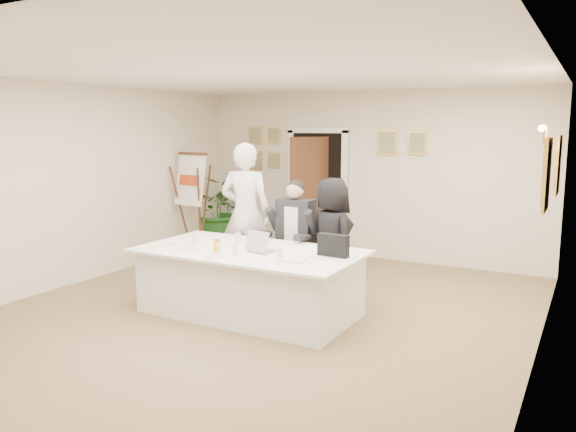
{
  "coord_description": "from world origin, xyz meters",
  "views": [
    {
      "loc": [
        3.39,
        -5.39,
        2.18
      ],
      "look_at": [
        0.08,
        0.6,
        1.11
      ],
      "focal_mm": 35.0,
      "sensor_mm": 36.0,
      "label": 1
    }
  ],
  "objects_px": {
    "standing_woman": "(332,239)",
    "standing_man": "(246,213)",
    "laptop": "(262,239)",
    "oj_glass": "(216,248)",
    "conference_table": "(250,281)",
    "paper_stack": "(291,260)",
    "steel_jug": "(217,245)",
    "laptop_bag": "(333,245)",
    "seated_man": "(294,237)",
    "potted_palm": "(221,210)",
    "flip_chart": "(195,209)"
  },
  "relations": [
    {
      "from": "paper_stack",
      "to": "steel_jug",
      "type": "relative_size",
      "value": 2.71
    },
    {
      "from": "laptop_bag",
      "to": "conference_table",
      "type": "bearing_deg",
      "value": -166.49
    },
    {
      "from": "potted_palm",
      "to": "laptop",
      "type": "xyz_separation_m",
      "value": [
        2.87,
        -3.18,
        0.26
      ]
    },
    {
      "from": "paper_stack",
      "to": "steel_jug",
      "type": "xyz_separation_m",
      "value": [
        -1.05,
        0.1,
        0.04
      ]
    },
    {
      "from": "laptop_bag",
      "to": "steel_jug",
      "type": "relative_size",
      "value": 3.25
    },
    {
      "from": "conference_table",
      "to": "steel_jug",
      "type": "relative_size",
      "value": 23.82
    },
    {
      "from": "standing_woman",
      "to": "paper_stack",
      "type": "relative_size",
      "value": 5.27
    },
    {
      "from": "seated_man",
      "to": "potted_palm",
      "type": "distance_m",
      "value": 3.52
    },
    {
      "from": "standing_man",
      "to": "standing_woman",
      "type": "xyz_separation_m",
      "value": [
        1.4,
        -0.15,
        -0.21
      ]
    },
    {
      "from": "potted_palm",
      "to": "conference_table",
      "type": "bearing_deg",
      "value": -49.8
    },
    {
      "from": "standing_man",
      "to": "potted_palm",
      "type": "bearing_deg",
      "value": -61.85
    },
    {
      "from": "steel_jug",
      "to": "conference_table",
      "type": "bearing_deg",
      "value": 24.32
    },
    {
      "from": "standing_woman",
      "to": "steel_jug",
      "type": "bearing_deg",
      "value": 82.13
    },
    {
      "from": "standing_man",
      "to": "oj_glass",
      "type": "relative_size",
      "value": 15.31
    },
    {
      "from": "laptop_bag",
      "to": "steel_jug",
      "type": "bearing_deg",
      "value": -162.28
    },
    {
      "from": "seated_man",
      "to": "standing_woman",
      "type": "relative_size",
      "value": 0.97
    },
    {
      "from": "flip_chart",
      "to": "paper_stack",
      "type": "distance_m",
      "value": 3.98
    },
    {
      "from": "paper_stack",
      "to": "conference_table",
      "type": "bearing_deg",
      "value": 159.76
    },
    {
      "from": "seated_man",
      "to": "steel_jug",
      "type": "xyz_separation_m",
      "value": [
        -0.41,
        -1.15,
        0.06
      ]
    },
    {
      "from": "potted_palm",
      "to": "laptop",
      "type": "height_order",
      "value": "potted_palm"
    },
    {
      "from": "potted_palm",
      "to": "paper_stack",
      "type": "height_order",
      "value": "potted_palm"
    },
    {
      "from": "oj_glass",
      "to": "steel_jug",
      "type": "height_order",
      "value": "oj_glass"
    },
    {
      "from": "laptop",
      "to": "laptop_bag",
      "type": "height_order",
      "value": "laptop"
    },
    {
      "from": "conference_table",
      "to": "steel_jug",
      "type": "xyz_separation_m",
      "value": [
        -0.35,
        -0.16,
        0.44
      ]
    },
    {
      "from": "steel_jug",
      "to": "laptop",
      "type": "bearing_deg",
      "value": 17.67
    },
    {
      "from": "laptop_bag",
      "to": "oj_glass",
      "type": "bearing_deg",
      "value": -153.41
    },
    {
      "from": "standing_woman",
      "to": "standing_man",
      "type": "bearing_deg",
      "value": 25.78
    },
    {
      "from": "standing_woman",
      "to": "laptop_bag",
      "type": "xyz_separation_m",
      "value": [
        0.39,
        -0.83,
        0.11
      ]
    },
    {
      "from": "seated_man",
      "to": "flip_chart",
      "type": "relative_size",
      "value": 0.88
    },
    {
      "from": "seated_man",
      "to": "flip_chart",
      "type": "distance_m",
      "value": 2.79
    },
    {
      "from": "laptop",
      "to": "laptop_bag",
      "type": "bearing_deg",
      "value": 23.07
    },
    {
      "from": "seated_man",
      "to": "laptop_bag",
      "type": "bearing_deg",
      "value": -43.13
    },
    {
      "from": "flip_chart",
      "to": "paper_stack",
      "type": "xyz_separation_m",
      "value": [
        3.18,
        -2.4,
        -0.02
      ]
    },
    {
      "from": "seated_man",
      "to": "paper_stack",
      "type": "height_order",
      "value": "seated_man"
    },
    {
      "from": "laptop",
      "to": "steel_jug",
      "type": "relative_size",
      "value": 3.19
    },
    {
      "from": "laptop",
      "to": "oj_glass",
      "type": "relative_size",
      "value": 2.7
    },
    {
      "from": "seated_man",
      "to": "paper_stack",
      "type": "distance_m",
      "value": 1.4
    },
    {
      "from": "oj_glass",
      "to": "conference_table",
      "type": "bearing_deg",
      "value": 56.19
    },
    {
      "from": "seated_man",
      "to": "conference_table",
      "type": "bearing_deg",
      "value": -94.89
    },
    {
      "from": "conference_table",
      "to": "seated_man",
      "type": "height_order",
      "value": "seated_man"
    },
    {
      "from": "potted_palm",
      "to": "standing_woman",
      "type": "bearing_deg",
      "value": -33.68
    },
    {
      "from": "laptop",
      "to": "steel_jug",
      "type": "xyz_separation_m",
      "value": [
        -0.52,
        -0.17,
        -0.08
      ]
    },
    {
      "from": "oj_glass",
      "to": "standing_man",
      "type": "bearing_deg",
      "value": 110.95
    },
    {
      "from": "standing_man",
      "to": "laptop_bag",
      "type": "xyz_separation_m",
      "value": [
        1.79,
        -0.98,
        -0.1
      ]
    },
    {
      "from": "laptop",
      "to": "laptop_bag",
      "type": "relative_size",
      "value": 0.98
    },
    {
      "from": "flip_chart",
      "to": "laptop_bag",
      "type": "height_order",
      "value": "flip_chart"
    },
    {
      "from": "standing_woman",
      "to": "steel_jug",
      "type": "distance_m",
      "value": 1.49
    },
    {
      "from": "conference_table",
      "to": "oj_glass",
      "type": "distance_m",
      "value": 0.61
    },
    {
      "from": "laptop",
      "to": "steel_jug",
      "type": "distance_m",
      "value": 0.56
    },
    {
      "from": "laptop",
      "to": "seated_man",
      "type": "bearing_deg",
      "value": 109.52
    }
  ]
}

